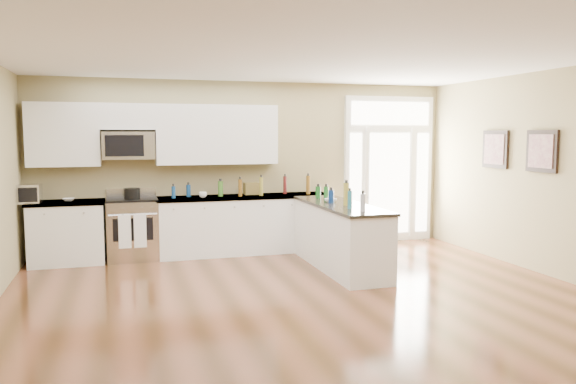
{
  "coord_description": "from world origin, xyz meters",
  "views": [
    {
      "loc": [
        -2.08,
        -5.18,
        1.93
      ],
      "look_at": [
        0.07,
        2.0,
        1.16
      ],
      "focal_mm": 35.0,
      "sensor_mm": 36.0,
      "label": 1
    }
  ],
  "objects_px": {
    "peninsula_cabinet": "(340,238)",
    "kitchen_range": "(133,229)",
    "stockpot": "(132,193)",
    "toaster_oven": "(29,194)"
  },
  "relations": [
    {
      "from": "peninsula_cabinet",
      "to": "stockpot",
      "type": "height_order",
      "value": "stockpot"
    },
    {
      "from": "peninsula_cabinet",
      "to": "kitchen_range",
      "type": "bearing_deg",
      "value": 153.05
    },
    {
      "from": "stockpot",
      "to": "toaster_oven",
      "type": "bearing_deg",
      "value": -179.1
    },
    {
      "from": "kitchen_range",
      "to": "toaster_oven",
      "type": "height_order",
      "value": "toaster_oven"
    },
    {
      "from": "peninsula_cabinet",
      "to": "toaster_oven",
      "type": "xyz_separation_m",
      "value": [
        -4.28,
        1.34,
        0.64
      ]
    },
    {
      "from": "kitchen_range",
      "to": "stockpot",
      "type": "xyz_separation_m",
      "value": [
        0.01,
        -0.09,
        0.56
      ]
    },
    {
      "from": "stockpot",
      "to": "toaster_oven",
      "type": "height_order",
      "value": "toaster_oven"
    },
    {
      "from": "peninsula_cabinet",
      "to": "kitchen_range",
      "type": "distance_m",
      "value": 3.2
    },
    {
      "from": "kitchen_range",
      "to": "stockpot",
      "type": "distance_m",
      "value": 0.57
    },
    {
      "from": "stockpot",
      "to": "kitchen_range",
      "type": "bearing_deg",
      "value": 93.68
    }
  ]
}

